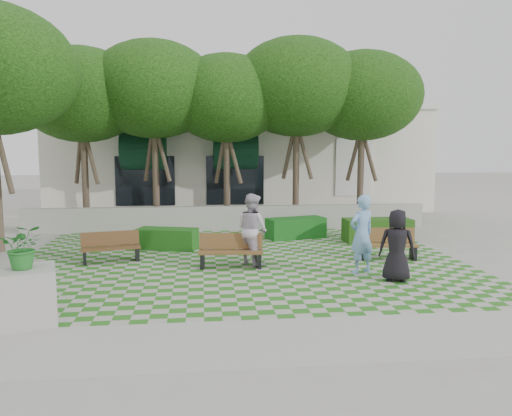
{
  "coord_description": "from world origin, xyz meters",
  "views": [
    {
      "loc": [
        -1.02,
        -12.33,
        3.11
      ],
      "look_at": [
        0.5,
        1.5,
        1.4
      ],
      "focal_mm": 35.0,
      "sensor_mm": 36.0,
      "label": 1
    }
  ],
  "objects": [
    {
      "name": "planter_front",
      "position": [
        -4.12,
        -3.41,
        0.72
      ],
      "size": [
        1.24,
        1.24,
        1.77
      ],
      "rotation": [
        0.0,
        0.0,
        0.29
      ],
      "color": "#9E9B93",
      "rests_on": "ground"
    },
    {
      "name": "person_white",
      "position": [
        0.3,
        0.62,
        0.95
      ],
      "size": [
        1.12,
        1.17,
        1.89
      ],
      "primitive_type": "imported",
      "rotation": [
        0.0,
        0.0,
        2.19
      ],
      "color": "silver",
      "rests_on": "ground"
    },
    {
      "name": "building",
      "position": [
        0.93,
        14.08,
        2.52
      ],
      "size": [
        18.0,
        8.92,
        5.15
      ],
      "color": "silver",
      "rests_on": "ground"
    },
    {
      "name": "retaining_wall",
      "position": [
        0.0,
        6.2,
        0.45
      ],
      "size": [
        15.0,
        0.36,
        0.9
      ],
      "primitive_type": "cube",
      "color": "#9E9B93",
      "rests_on": "ground"
    },
    {
      "name": "lawn",
      "position": [
        0.0,
        1.0,
        0.01
      ],
      "size": [
        12.0,
        12.0,
        0.0
      ],
      "primitive_type": "plane",
      "color": "#2B721E",
      "rests_on": "ground"
    },
    {
      "name": "bench_west",
      "position": [
        -3.49,
        1.34,
        0.39
      ],
      "size": [
        1.62,
        0.85,
        0.81
      ],
      "rotation": [
        0.0,
        0.0,
        0.23
      ],
      "color": "#4E331B",
      "rests_on": "ground"
    },
    {
      "name": "person_dark",
      "position": [
        3.47,
        -1.41,
        0.84
      ],
      "size": [
        0.96,
        0.79,
        1.69
      ],
      "primitive_type": "imported",
      "rotation": [
        0.0,
        0.0,
        2.78
      ],
      "color": "black",
      "rests_on": "ground"
    },
    {
      "name": "ground",
      "position": [
        0.0,
        0.0,
        0.0
      ],
      "size": [
        90.0,
        90.0,
        0.0
      ],
      "primitive_type": "plane",
      "color": "gray",
      "rests_on": "ground"
    },
    {
      "name": "sidewalk_south",
      "position": [
        0.0,
        -4.7,
        0.01
      ],
      "size": [
        16.0,
        2.0,
        0.01
      ],
      "primitive_type": "cube",
      "color": "#9E9B93",
      "rests_on": "ground"
    },
    {
      "name": "person_blue",
      "position": [
        2.89,
        -0.59,
        0.97
      ],
      "size": [
        0.84,
        0.72,
        1.95
      ],
      "primitive_type": "imported",
      "rotation": [
        0.0,
        0.0,
        3.56
      ],
      "color": "#7CABE2",
      "rests_on": "ground"
    },
    {
      "name": "bench_east",
      "position": [
        4.1,
        0.85,
        0.41
      ],
      "size": [
        1.68,
        0.73,
        0.85
      ],
      "rotation": [
        0.0,
        0.0,
        -0.12
      ],
      "color": "brown",
      "rests_on": "ground"
    },
    {
      "name": "bench_mid",
      "position": [
        -0.28,
        0.36,
        0.42
      ],
      "size": [
        1.69,
        0.67,
        0.87
      ],
      "rotation": [
        0.0,
        0.0,
        -0.08
      ],
      "color": "brown",
      "rests_on": "ground"
    },
    {
      "name": "tree_row",
      "position": [
        -1.86,
        5.95,
        5.18
      ],
      "size": [
        17.7,
        13.4,
        7.41
      ],
      "color": "#47382B",
      "rests_on": "ground"
    },
    {
      "name": "hedge_east",
      "position": [
        4.72,
        3.31,
        0.38
      ],
      "size": [
        2.2,
        0.9,
        0.76
      ],
      "primitive_type": "cube",
      "rotation": [
        0.0,
        0.0,
        0.01
      ],
      "color": "#1E4512",
      "rests_on": "ground"
    },
    {
      "name": "hedge_midleft",
      "position": [
        -2.08,
        2.89,
        0.32
      ],
      "size": [
        1.94,
        1.21,
        0.63
      ],
      "primitive_type": "cube",
      "rotation": [
        0.0,
        0.0,
        -0.29
      ],
      "color": "#174C14",
      "rests_on": "ground"
    },
    {
      "name": "hedge_midright",
      "position": [
        2.18,
        4.29,
        0.35
      ],
      "size": [
        2.12,
        1.31,
        0.69
      ],
      "primitive_type": "cube",
      "rotation": [
        0.0,
        0.0,
        0.28
      ],
      "color": "#15501A",
      "rests_on": "ground"
    }
  ]
}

